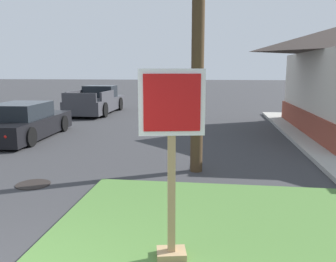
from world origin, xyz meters
TOP-DOWN VIEW (x-y plane):
  - grass_corner_patch at (2.35, 1.74)m, footprint 4.81×5.27m
  - stop_sign at (1.80, 1.45)m, footprint 0.75×0.34m
  - manhole_cover at (-1.44, 4.04)m, footprint 0.70×0.70m
  - parked_sedan_black at (-4.28, 8.74)m, footprint 2.03×4.53m
  - pickup_truck_charcoal at (-4.13, 15.97)m, footprint 2.09×5.26m

SIDE VIEW (x-z plane):
  - manhole_cover at x=-1.44m, z-range 0.00..0.02m
  - grass_corner_patch at x=2.35m, z-range 0.00..0.08m
  - parked_sedan_black at x=-4.28m, z-range -0.08..1.17m
  - pickup_truck_charcoal at x=-4.13m, z-range -0.12..1.36m
  - stop_sign at x=1.80m, z-range 0.07..2.38m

